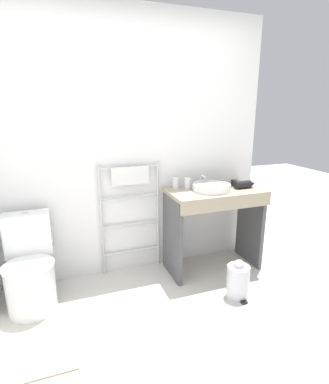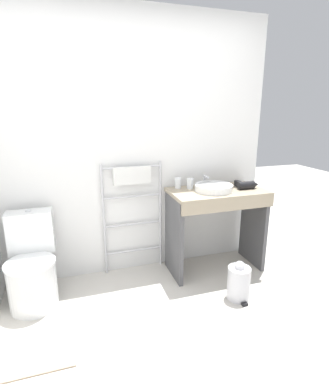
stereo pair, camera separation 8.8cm
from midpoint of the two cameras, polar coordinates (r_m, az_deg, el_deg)
ground_plane at (r=2.20m, az=4.20°, el=-32.15°), size 12.00×12.00×0.00m
wall_back at (r=2.97m, az=-7.53°, el=8.38°), size 2.78×0.12×2.53m
toilet at (r=2.84m, az=-25.07°, el=-13.59°), size 0.40×0.54×0.78m
towel_radiator at (r=2.96m, az=-7.35°, el=-0.75°), size 0.60×0.06×1.13m
vanity_counter at (r=3.07m, az=8.65°, el=-4.57°), size 0.94×0.52×0.86m
sink_basin at (r=2.95m, az=8.07°, el=0.94°), size 0.37×0.37×0.07m
faucet at (r=3.11m, az=6.41°, el=2.54°), size 0.02×0.10×0.12m
cup_near_wall at (r=3.01m, az=1.29°, el=1.74°), size 0.06×0.06×0.10m
cup_near_edge at (r=3.00m, az=3.61°, el=1.67°), size 0.07×0.07×0.10m
hair_dryer at (r=3.11m, az=14.01°, el=1.46°), size 0.23×0.17×0.08m
trash_bin at (r=2.83m, az=12.90°, el=-16.12°), size 0.20×0.23×0.36m
bath_mat at (r=2.47m, az=-24.61°, el=-27.03°), size 0.56×0.36×0.01m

